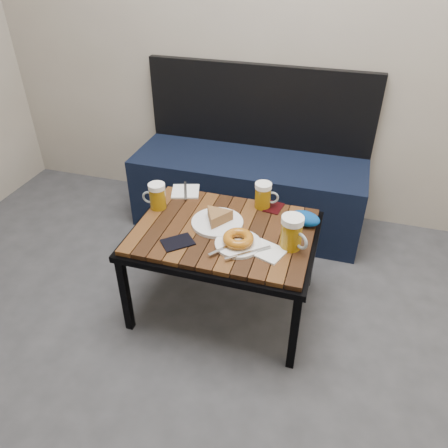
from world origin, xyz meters
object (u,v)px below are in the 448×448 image
(beer_mug_left, at_px, (157,196))
(beer_mug_right, at_px, (292,233))
(bench, at_px, (249,184))
(cafe_table, at_px, (224,237))
(plate_bagel, at_px, (238,241))
(passport_navy, at_px, (178,242))
(knit_pouch, at_px, (305,218))
(passport_burgundy, at_px, (274,207))
(beer_mug_centre, at_px, (263,195))
(plate_pie, at_px, (217,219))

(beer_mug_left, height_order, beer_mug_right, beer_mug_right)
(bench, xyz_separation_m, cafe_table, (0.07, -0.79, 0.16))
(cafe_table, relative_size, plate_bagel, 3.44)
(passport_navy, bearing_deg, knit_pouch, 78.73)
(passport_burgundy, bearing_deg, passport_navy, -122.43)
(knit_pouch, bearing_deg, beer_mug_right, -99.42)
(bench, relative_size, plate_bagel, 5.73)
(beer_mug_right, relative_size, knit_pouch, 1.08)
(knit_pouch, bearing_deg, passport_navy, -149.09)
(beer_mug_centre, distance_m, plate_bagel, 0.34)
(bench, distance_m, plate_pie, 0.79)
(cafe_table, xyz_separation_m, passport_navy, (-0.16, -0.16, 0.05))
(beer_mug_centre, bearing_deg, plate_pie, -142.44)
(cafe_table, xyz_separation_m, passport_burgundy, (0.18, 0.24, 0.05))
(beer_mug_left, bearing_deg, cafe_table, 161.35)
(cafe_table, xyz_separation_m, knit_pouch, (0.34, 0.15, 0.07))
(beer_mug_centre, distance_m, passport_burgundy, 0.08)
(plate_bagel, bearing_deg, beer_mug_centre, 84.09)
(beer_mug_left, xyz_separation_m, passport_navy, (0.20, -0.24, -0.06))
(cafe_table, height_order, beer_mug_centre, beer_mug_centre)
(cafe_table, relative_size, beer_mug_right, 5.49)
(beer_mug_centre, distance_m, knit_pouch, 0.24)
(cafe_table, bearing_deg, beer_mug_centre, 61.70)
(cafe_table, bearing_deg, plate_pie, 143.42)
(passport_navy, bearing_deg, passport_burgundy, 96.98)
(beer_mug_centre, bearing_deg, beer_mug_left, -175.73)
(beer_mug_right, relative_size, passport_navy, 1.15)
(beer_mug_right, bearing_deg, plate_pie, -157.48)
(plate_bagel, bearing_deg, plate_pie, 136.24)
(bench, height_order, passport_navy, bench)
(beer_mug_centre, height_order, plate_bagel, beer_mug_centre)
(beer_mug_left, bearing_deg, knit_pouch, 179.39)
(cafe_table, bearing_deg, plate_bagel, -46.49)
(plate_pie, relative_size, plate_bagel, 0.98)
(cafe_table, height_order, plate_bagel, plate_bagel)
(beer_mug_left, distance_m, beer_mug_centre, 0.51)
(plate_pie, bearing_deg, beer_mug_centre, 50.73)
(cafe_table, relative_size, passport_navy, 6.31)
(beer_mug_right, height_order, plate_pie, beer_mug_right)
(beer_mug_left, height_order, knit_pouch, beer_mug_left)
(bench, height_order, passport_burgundy, bench)
(cafe_table, bearing_deg, knit_pouch, 23.02)
(beer_mug_centre, xyz_separation_m, beer_mug_right, (0.18, -0.28, 0.01))
(cafe_table, xyz_separation_m, beer_mug_right, (0.31, -0.05, 0.12))
(beer_mug_centre, bearing_deg, bench, 96.80)
(beer_mug_left, height_order, passport_navy, beer_mug_left)
(cafe_table, relative_size, knit_pouch, 5.91)
(plate_bagel, bearing_deg, passport_burgundy, 75.39)
(beer_mug_left, relative_size, passport_navy, 0.98)
(bench, height_order, beer_mug_centre, bench)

